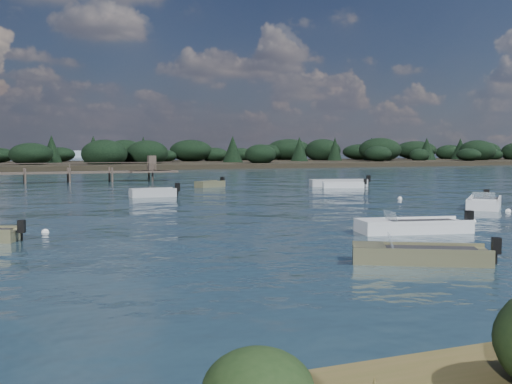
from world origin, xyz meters
name	(u,v)px	position (x,y,z in m)	size (l,w,h in m)	color
ground	(96,177)	(0.00, 60.00, 0.00)	(400.00, 400.00, 0.00)	#152733
tender_far_white	(153,194)	(-1.45, 25.53, 0.18)	(3.61, 1.31, 1.24)	#A6AAAD
dinghy_mid_white_b	(484,205)	(14.57, 9.57, 0.16)	(4.55, 4.53, 1.25)	white
tender_far_grey_b	(210,185)	(6.15, 34.97, 0.16)	(3.19, 2.29, 1.10)	#686745
dinghy_extra_a	(343,186)	(16.60, 29.22, 0.14)	(3.88, 2.69, 1.03)	white
dinghy_near_olive	(420,258)	(-0.28, -3.78, 0.14)	(4.34, 3.42, 1.09)	#686745
dinghy_extra_b	(338,184)	(17.32, 31.25, 0.18)	(5.66, 2.72, 1.29)	#A6AAAD
dinghy_mid_white_a	(413,229)	(3.87, 2.12, 0.15)	(5.10, 2.73, 1.17)	white
buoy_a	(440,266)	(-0.06, -4.51, 0.00)	(0.32, 0.32, 0.32)	white
buoy_b	(473,222)	(8.86, 4.12, 0.00)	(0.32, 0.32, 0.32)	white
buoy_c	(45,233)	(-10.36, 8.08, 0.00)	(0.32, 0.32, 0.32)	white
buoy_d	(508,212)	(14.18, 7.28, 0.00)	(0.32, 0.32, 0.32)	white
buoy_e	(130,193)	(-2.01, 30.64, 0.00)	(0.32, 0.32, 0.32)	white
buoy_extra_a	(400,199)	(13.90, 17.00, 0.00)	(0.32, 0.32, 0.32)	white
far_headland	(193,156)	(25.00, 100.00, 1.96)	(190.00, 40.00, 5.80)	black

